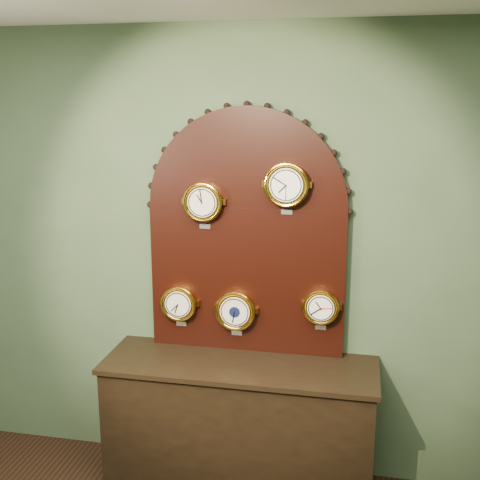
% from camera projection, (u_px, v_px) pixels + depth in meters
% --- Properties ---
extents(wall_back, '(4.00, 0.00, 4.00)m').
position_uv_depth(wall_back, '(248.00, 259.00, 3.69)').
color(wall_back, '#40553A').
rests_on(wall_back, ground).
extents(shop_counter, '(1.60, 0.50, 0.80)m').
position_uv_depth(shop_counter, '(239.00, 428.00, 3.67)').
color(shop_counter, black).
rests_on(shop_counter, ground_plane).
extents(display_board, '(1.26, 0.06, 1.53)m').
position_uv_depth(display_board, '(247.00, 225.00, 3.59)').
color(display_board, black).
rests_on(display_board, shop_counter).
extents(roman_clock, '(0.24, 0.08, 0.29)m').
position_uv_depth(roman_clock, '(203.00, 202.00, 3.54)').
color(roman_clock, gold).
rests_on(roman_clock, display_board).
extents(arabic_clock, '(0.26, 0.08, 0.31)m').
position_uv_depth(arabic_clock, '(287.00, 185.00, 3.42)').
color(arabic_clock, gold).
rests_on(arabic_clock, display_board).
extents(hygrometer, '(0.23, 0.08, 0.28)m').
position_uv_depth(hygrometer, '(179.00, 303.00, 3.73)').
color(hygrometer, gold).
rests_on(hygrometer, display_board).
extents(barometer, '(0.25, 0.08, 0.30)m').
position_uv_depth(barometer, '(236.00, 310.00, 3.66)').
color(barometer, gold).
rests_on(barometer, display_board).
extents(tide_clock, '(0.21, 0.08, 0.27)m').
position_uv_depth(tide_clock, '(321.00, 307.00, 3.55)').
color(tide_clock, gold).
rests_on(tide_clock, display_board).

